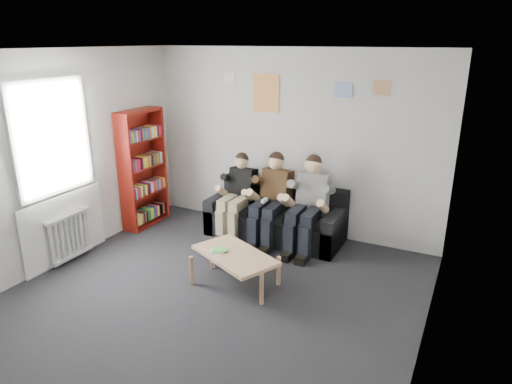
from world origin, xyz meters
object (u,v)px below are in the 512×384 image
person_middle (271,200)px  person_right (307,206)px  bookshelf (143,169)px  coffee_table (235,257)px  person_left (237,196)px  sofa (276,219)px

person_middle → person_right: 0.55m
bookshelf → person_middle: bearing=6.5°
coffee_table → person_right: 1.41m
person_left → person_right: person_right is taller
bookshelf → coffee_table: (2.19, -1.05, -0.54)m
sofa → coffee_table: 1.52m
person_left → person_middle: person_middle is taller
bookshelf → person_right: bookshelf is taller
bookshelf → person_left: 1.54m
bookshelf → person_left: size_ratio=1.48×
bookshelf → coffee_table: 2.49m
bookshelf → person_middle: bookshelf is taller
person_left → person_middle: size_ratio=0.95×
coffee_table → person_middle: size_ratio=0.79×
bookshelf → sofa: bearing=11.7°
sofa → person_right: person_right is taller
person_middle → person_right: size_ratio=0.98×
person_left → person_middle: 0.55m
person_right → person_left: bearing=175.4°
coffee_table → person_middle: (-0.15, 1.32, 0.27)m
sofa → coffee_table: size_ratio=1.92×
person_middle → person_right: (0.55, -0.00, 0.01)m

